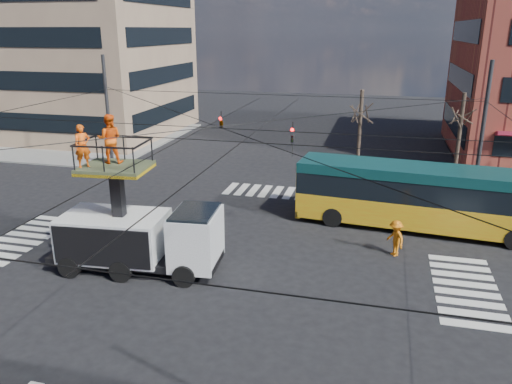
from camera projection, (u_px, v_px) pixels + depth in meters
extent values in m
plane|color=black|center=(221.00, 261.00, 21.71)|extent=(120.00, 120.00, 0.00)
cube|color=slate|center=(75.00, 138.00, 45.95)|extent=(18.00, 18.00, 0.12)
cube|color=black|center=(26.00, 122.00, 40.87)|extent=(15.30, 0.12, 1.50)
cube|color=black|center=(167.00, 112.00, 46.13)|extent=(0.12, 13.60, 1.50)
cube|color=black|center=(20.00, 81.00, 39.83)|extent=(15.30, 0.12, 1.50)
cube|color=black|center=(165.00, 75.00, 45.10)|extent=(0.12, 13.60, 1.50)
cube|color=black|center=(13.00, 37.00, 38.79)|extent=(15.30, 0.12, 1.50)
cube|color=black|center=(163.00, 36.00, 44.06)|extent=(0.12, 13.60, 1.50)
cube|color=black|center=(454.00, 122.00, 40.25)|extent=(0.12, 13.60, 1.58)
cube|color=black|center=(460.00, 78.00, 39.16)|extent=(0.12, 13.60, 1.57)
cube|color=black|center=(465.00, 31.00, 38.07)|extent=(0.12, 13.60, 1.57)
cylinder|color=#2D2D30|center=(482.00, 131.00, 28.71)|extent=(0.24, 0.24, 8.00)
cylinder|color=#2D2D30|center=(108.00, 115.00, 34.33)|extent=(0.24, 0.24, 8.00)
cylinder|color=black|center=(279.00, 95.00, 30.99)|extent=(24.00, 0.03, 0.03)
cylinder|color=black|center=(5.00, 259.00, 8.88)|extent=(24.00, 0.03, 0.03)
cylinder|color=black|center=(218.00, 127.00, 19.88)|extent=(24.02, 24.02, 0.03)
cylinder|color=black|center=(218.00, 127.00, 19.88)|extent=(24.02, 24.02, 0.03)
cylinder|color=black|center=(208.00, 140.00, 18.86)|extent=(24.00, 0.03, 0.03)
cylinder|color=black|center=(227.00, 129.00, 21.07)|extent=(24.00, 0.03, 0.03)
cylinder|color=black|center=(190.00, 135.00, 20.28)|extent=(0.03, 24.00, 0.03)
cylinder|color=black|center=(247.00, 138.00, 19.72)|extent=(0.03, 24.00, 0.03)
imported|color=black|center=(293.00, 135.00, 22.30)|extent=(0.16, 0.20, 1.00)
imported|color=black|center=(221.00, 118.00, 25.00)|extent=(0.26, 1.24, 0.50)
cylinder|color=#382B21|center=(359.00, 137.00, 32.04)|extent=(0.24, 0.24, 6.00)
cylinder|color=#382B21|center=(458.00, 142.00, 30.64)|extent=(0.24, 0.24, 6.00)
cube|color=black|center=(137.00, 256.00, 20.85)|extent=(7.16, 2.80, 0.30)
cube|color=silver|center=(196.00, 238.00, 20.15)|extent=(2.00, 2.55, 2.20)
cube|color=black|center=(195.00, 220.00, 19.90)|extent=(1.79, 2.43, 0.80)
cube|color=silver|center=(115.00, 235.00, 20.71)|extent=(4.40, 2.85, 1.80)
cylinder|color=black|center=(184.00, 276.00, 19.44)|extent=(0.93, 0.43, 0.90)
cylinder|color=black|center=(200.00, 251.00, 21.60)|extent=(0.93, 0.43, 0.90)
cylinder|color=black|center=(121.00, 271.00, 19.84)|extent=(0.93, 0.43, 0.90)
cylinder|color=black|center=(143.00, 247.00, 22.00)|extent=(0.93, 0.43, 0.90)
cylinder|color=black|center=(70.00, 267.00, 20.18)|extent=(0.93, 0.43, 0.90)
cylinder|color=black|center=(96.00, 244.00, 22.33)|extent=(0.93, 0.43, 0.90)
cube|color=black|center=(118.00, 203.00, 20.21)|extent=(0.49, 0.49, 3.01)
cube|color=#414B2D|center=(115.00, 167.00, 19.74)|extent=(2.77, 2.32, 0.12)
cube|color=yellow|center=(115.00, 170.00, 19.78)|extent=(2.77, 2.32, 0.12)
imported|color=#FF5D10|center=(82.00, 146.00, 19.23)|extent=(0.71, 0.71, 1.67)
imported|color=#FF5D10|center=(110.00, 139.00, 19.76)|extent=(1.15, 1.01, 1.97)
cube|color=orange|center=(428.00, 212.00, 24.82)|extent=(13.12, 3.82, 1.30)
cube|color=black|center=(430.00, 189.00, 24.45)|extent=(13.12, 3.76, 1.10)
cube|color=#0C3536|center=(432.00, 173.00, 24.20)|extent=(13.12, 3.82, 0.50)
cube|color=orange|center=(304.00, 186.00, 26.66)|extent=(0.48, 2.48, 2.80)
cube|color=black|center=(302.00, 206.00, 27.03)|extent=(0.40, 2.60, 0.30)
cube|color=gold|center=(307.00, 164.00, 26.24)|extent=(0.25, 1.60, 0.35)
cylinder|color=black|center=(333.00, 217.00, 25.35)|extent=(1.02, 0.39, 1.00)
cylinder|color=black|center=(341.00, 203.00, 27.46)|extent=(1.02, 0.39, 1.00)
cylinder|color=black|center=(509.00, 222.00, 24.77)|extent=(1.02, 0.39, 1.00)
cone|color=#D73F09|center=(110.00, 249.00, 22.11)|extent=(0.36, 0.36, 0.67)
imported|color=orange|center=(98.00, 233.00, 21.96)|extent=(0.90, 1.31, 2.07)
imported|color=orange|center=(395.00, 238.00, 21.99)|extent=(1.10, 1.22, 1.64)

